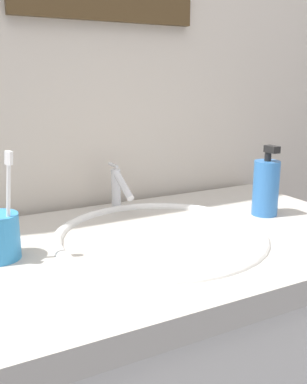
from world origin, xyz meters
name	(u,v)px	position (x,y,z in m)	size (l,w,h in m)	color
tiled_wall_back	(103,59)	(0.00, 0.33, 1.20)	(2.15, 0.04, 2.40)	beige
sink_basin	(160,252)	(-0.01, 0.01, 0.79)	(0.45, 0.45, 0.11)	white
faucet	(118,187)	(-0.01, 0.23, 0.89)	(0.02, 0.13, 0.11)	silver
toothbrush_white	(8,199)	(-0.31, 0.02, 0.94)	(0.03, 0.03, 0.20)	white
soap_dispenser	(266,187)	(0.29, 0.02, 0.90)	(0.06, 0.06, 0.17)	#3372BF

